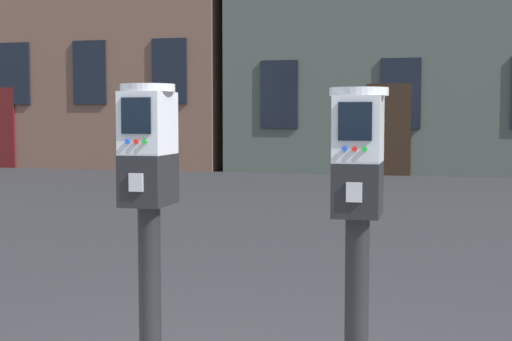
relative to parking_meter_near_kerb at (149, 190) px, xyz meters
The scene contains 2 objects.
parking_meter_near_kerb is the anchor object (origin of this frame).
parking_meter_twin_adjacent 0.83m from the parking_meter_near_kerb, ahead, with size 0.22×0.25×1.33m.
Camera 1 is at (1.08, -3.01, 1.37)m, focal length 51.73 mm.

